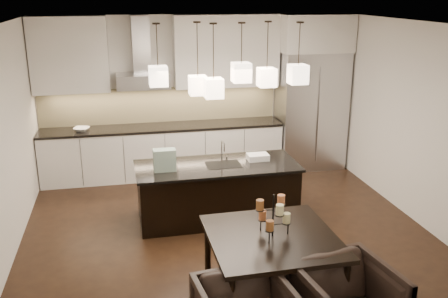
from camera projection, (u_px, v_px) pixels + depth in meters
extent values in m
cube|color=black|center=(227.00, 233.00, 6.90)|extent=(5.50, 5.50, 0.02)
cube|color=white|center=(227.00, 24.00, 6.04)|extent=(5.50, 5.50, 0.02)
cube|color=silver|center=(195.00, 94.00, 9.04)|extent=(5.50, 0.02, 2.80)
cube|color=silver|center=(303.00, 231.00, 3.90)|extent=(5.50, 0.02, 2.80)
cube|color=silver|center=(1.00, 149.00, 5.92)|extent=(0.02, 5.50, 2.80)
cube|color=silver|center=(418.00, 124.00, 7.02)|extent=(0.02, 5.50, 2.80)
cube|color=#B7B7BA|center=(310.00, 110.00, 9.20)|extent=(1.20, 0.72, 2.15)
cube|color=silver|center=(315.00, 33.00, 8.77)|extent=(1.26, 0.72, 0.65)
cube|color=silver|center=(164.00, 152.00, 8.90)|extent=(4.21, 0.62, 0.88)
cube|color=black|center=(163.00, 127.00, 8.76)|extent=(4.21, 0.66, 0.04)
cube|color=#C7BC8A|center=(161.00, 105.00, 8.94)|extent=(4.21, 0.02, 0.63)
cube|color=silver|center=(69.00, 55.00, 8.21)|extent=(1.25, 0.35, 1.25)
cube|color=silver|center=(227.00, 51.00, 8.73)|extent=(1.85, 0.35, 1.25)
cube|color=#B7B7BA|center=(143.00, 81.00, 8.50)|extent=(0.90, 0.52, 0.24)
cube|color=#B7B7BA|center=(141.00, 44.00, 8.42)|extent=(0.30, 0.28, 0.96)
imported|color=silver|center=(82.00, 129.00, 8.42)|extent=(0.32, 0.32, 0.06)
cube|color=black|center=(217.00, 193.00, 7.23)|extent=(2.25, 0.91, 0.79)
cube|color=black|center=(217.00, 166.00, 7.10)|extent=(2.32, 0.99, 0.04)
cube|color=#245636|center=(165.00, 160.00, 6.83)|extent=(0.31, 0.16, 0.30)
cube|color=silver|center=(258.00, 157.00, 7.29)|extent=(0.31, 0.22, 0.09)
cylinder|color=#F4EFA7|center=(286.00, 218.00, 5.11)|extent=(0.08, 0.08, 0.10)
cylinder|color=#CB7141|center=(262.00, 215.00, 5.18)|extent=(0.08, 0.08, 0.10)
cylinder|color=brown|center=(270.00, 225.00, 4.95)|extent=(0.08, 0.08, 0.10)
cylinder|color=#CB7141|center=(281.00, 200.00, 5.14)|extent=(0.08, 0.08, 0.10)
cylinder|color=brown|center=(260.00, 205.00, 5.02)|extent=(0.08, 0.08, 0.10)
cylinder|color=#F4EFA7|center=(280.00, 210.00, 4.91)|extent=(0.08, 0.08, 0.10)
cube|color=#FFE3C2|center=(158.00, 76.00, 6.57)|extent=(0.24, 0.24, 0.26)
cube|color=#FFE3C2|center=(198.00, 85.00, 6.89)|extent=(0.24, 0.24, 0.26)
cube|color=#FFE3C2|center=(241.00, 72.00, 6.71)|extent=(0.24, 0.24, 0.26)
cube|color=#FFE3C2|center=(267.00, 77.00, 6.98)|extent=(0.24, 0.24, 0.26)
cube|color=#FFE3C2|center=(298.00, 74.00, 6.79)|extent=(0.24, 0.24, 0.26)
cube|color=#FFE3C2|center=(214.00, 88.00, 6.62)|extent=(0.24, 0.24, 0.26)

